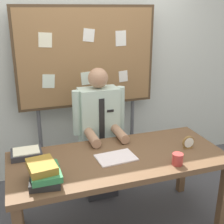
% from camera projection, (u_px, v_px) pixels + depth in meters
% --- Properties ---
extents(back_wall, '(6.40, 0.08, 2.70)m').
position_uv_depth(back_wall, '(83.00, 64.00, 3.49)').
color(back_wall, silver).
rests_on(back_wall, ground_plane).
extents(desk, '(1.88, 0.81, 0.76)m').
position_uv_depth(desk, '(119.00, 165.00, 2.61)').
color(desk, brown).
rests_on(desk, ground_plane).
extents(person, '(0.55, 0.56, 1.42)m').
position_uv_depth(person, '(99.00, 139.00, 3.15)').
color(person, '#2D2D33').
rests_on(person, ground_plane).
extents(bulletin_board, '(1.57, 0.09, 2.01)m').
position_uv_depth(bulletin_board, '(87.00, 59.00, 3.28)').
color(bulletin_board, '#4C3823').
rests_on(bulletin_board, ground_plane).
extents(book_stack, '(0.26, 0.30, 0.16)m').
position_uv_depth(book_stack, '(44.00, 173.00, 2.18)').
color(book_stack, '#262626').
rests_on(book_stack, desk).
extents(open_notebook, '(0.35, 0.25, 0.01)m').
position_uv_depth(open_notebook, '(116.00, 158.00, 2.55)').
color(open_notebook, silver).
rests_on(open_notebook, desk).
extents(desk_clock, '(0.12, 0.04, 0.12)m').
position_uv_depth(desk_clock, '(188.00, 143.00, 2.72)').
color(desk_clock, olive).
rests_on(desk_clock, desk).
extents(coffee_mug, '(0.09, 0.09, 0.10)m').
position_uv_depth(coffee_mug, '(178.00, 159.00, 2.44)').
color(coffee_mug, '#B23833').
rests_on(coffee_mug, desk).
extents(paper_tray, '(0.26, 0.20, 0.06)m').
position_uv_depth(paper_tray, '(26.00, 153.00, 2.58)').
color(paper_tray, '#333338').
rests_on(paper_tray, desk).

